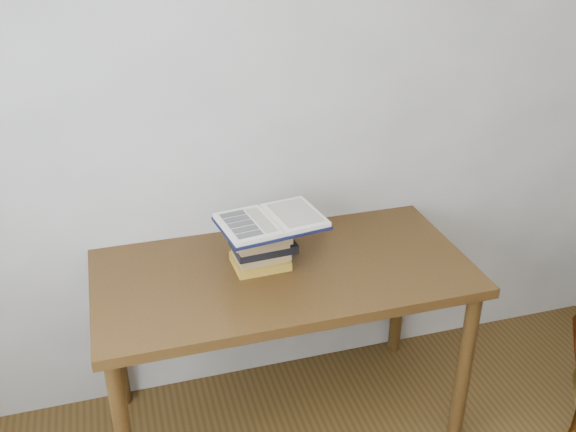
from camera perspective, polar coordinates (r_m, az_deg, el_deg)
name	(u,v)px	position (r m, az deg, el deg)	size (l,w,h in m)	color
room_shell	(537,262)	(1.08, 21.23, -3.87)	(3.54, 3.54, 2.62)	beige
desk	(283,288)	(2.61, -0.41, -6.46)	(1.49, 0.75, 0.80)	#452C11
book_stack	(261,244)	(2.54, -2.45, -2.49)	(0.26, 0.21, 0.19)	#B9822A
open_book	(271,221)	(2.48, -1.49, -0.46)	(0.43, 0.33, 0.03)	black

